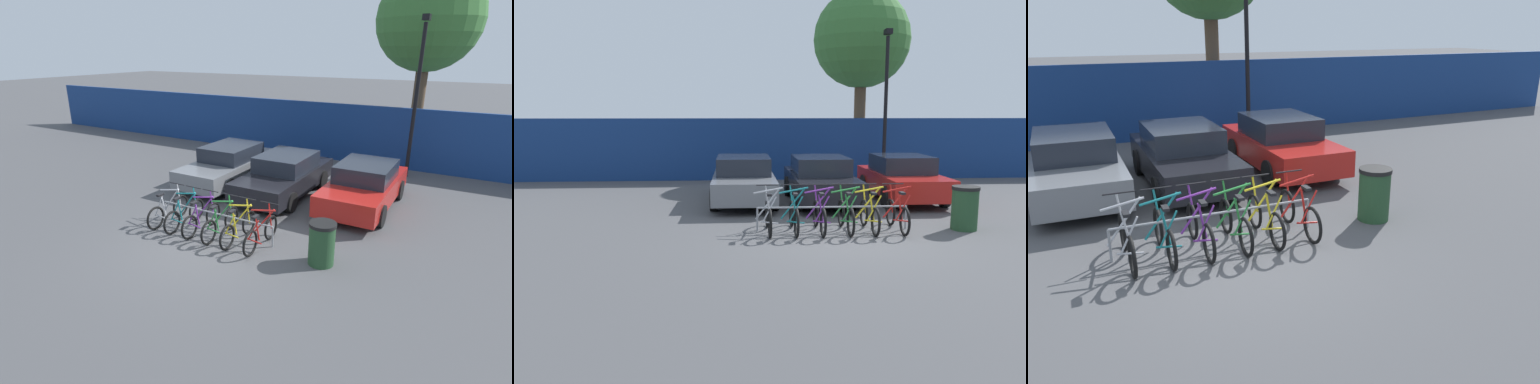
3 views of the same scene
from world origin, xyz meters
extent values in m
plane|color=#4C4C4F|center=(0.00, 0.00, 0.00)|extent=(120.00, 120.00, 0.00)
cube|color=navy|center=(0.00, 9.50, 1.24)|extent=(36.00, 0.16, 2.48)
cylinder|color=gray|center=(-0.17, 0.68, 0.55)|extent=(3.51, 0.04, 0.04)
cylinder|color=gray|center=(-1.93, 0.68, 0.28)|extent=(0.04, 0.04, 0.55)
cylinder|color=gray|center=(1.58, 0.68, 0.28)|extent=(0.04, 0.04, 0.55)
torus|color=black|center=(-1.68, 0.00, 0.33)|extent=(0.06, 0.66, 0.66)
torus|color=black|center=(-1.68, 1.05, 0.33)|extent=(0.06, 0.66, 0.66)
cylinder|color=#B7B7BC|center=(-1.68, 0.68, 0.65)|extent=(0.60, 0.04, 0.76)
cylinder|color=#B7B7BC|center=(-1.68, 0.63, 0.96)|extent=(0.68, 0.04, 0.16)
cylinder|color=#B7B7BC|center=(-1.68, 0.35, 0.59)|extent=(0.14, 0.04, 0.63)
cylinder|color=#B7B7BC|center=(-1.68, 0.15, 0.61)|extent=(0.32, 0.03, 0.58)
cylinder|color=#B7B7BC|center=(-1.68, 0.20, 0.31)|extent=(0.40, 0.03, 0.08)
cylinder|color=#B7B7BC|center=(-1.68, 1.01, 0.68)|extent=(0.12, 0.04, 0.69)
cylinder|color=black|center=(-1.68, 0.97, 1.04)|extent=(0.52, 0.03, 0.03)
cube|color=black|center=(-1.68, 0.25, 0.93)|extent=(0.10, 0.22, 0.05)
torus|color=black|center=(-1.09, 0.00, 0.33)|extent=(0.06, 0.66, 0.66)
torus|color=black|center=(-1.09, 1.05, 0.33)|extent=(0.06, 0.66, 0.66)
cylinder|color=#197A7F|center=(-1.09, 0.68, 0.65)|extent=(0.60, 0.04, 0.76)
cylinder|color=#197A7F|center=(-1.09, 0.63, 0.96)|extent=(0.68, 0.04, 0.16)
cylinder|color=#197A7F|center=(-1.09, 0.35, 0.59)|extent=(0.14, 0.04, 0.63)
cylinder|color=#197A7F|center=(-1.09, 0.15, 0.61)|extent=(0.32, 0.03, 0.58)
cylinder|color=#197A7F|center=(-1.09, 0.20, 0.31)|extent=(0.40, 0.03, 0.08)
cylinder|color=#197A7F|center=(-1.09, 1.01, 0.68)|extent=(0.12, 0.04, 0.69)
cylinder|color=black|center=(-1.09, 0.97, 1.04)|extent=(0.52, 0.03, 0.03)
cube|color=black|center=(-1.09, 0.25, 0.93)|extent=(0.10, 0.22, 0.05)
torus|color=black|center=(-0.50, 0.00, 0.33)|extent=(0.06, 0.66, 0.66)
torus|color=black|center=(-0.50, 1.05, 0.33)|extent=(0.06, 0.66, 0.66)
cylinder|color=#752D99|center=(-0.50, 0.68, 0.65)|extent=(0.60, 0.04, 0.76)
cylinder|color=#752D99|center=(-0.50, 0.63, 0.96)|extent=(0.68, 0.04, 0.16)
cylinder|color=#752D99|center=(-0.50, 0.35, 0.59)|extent=(0.14, 0.04, 0.63)
cylinder|color=#752D99|center=(-0.50, 0.15, 0.61)|extent=(0.32, 0.03, 0.58)
cylinder|color=#752D99|center=(-0.50, 0.20, 0.31)|extent=(0.40, 0.03, 0.08)
cylinder|color=#752D99|center=(-0.50, 1.01, 0.68)|extent=(0.12, 0.04, 0.69)
cylinder|color=black|center=(-0.50, 0.97, 1.04)|extent=(0.52, 0.03, 0.03)
cube|color=black|center=(-0.50, 0.25, 0.93)|extent=(0.10, 0.22, 0.05)
torus|color=black|center=(0.11, 0.00, 0.33)|extent=(0.06, 0.66, 0.66)
torus|color=black|center=(0.11, 1.05, 0.33)|extent=(0.06, 0.66, 0.66)
cylinder|color=#288438|center=(0.11, 0.68, 0.65)|extent=(0.60, 0.04, 0.76)
cylinder|color=#288438|center=(0.11, 0.63, 0.96)|extent=(0.68, 0.04, 0.16)
cylinder|color=#288438|center=(0.11, 0.35, 0.59)|extent=(0.14, 0.04, 0.63)
cylinder|color=#288438|center=(0.11, 0.15, 0.61)|extent=(0.32, 0.03, 0.58)
cylinder|color=#288438|center=(0.11, 0.20, 0.31)|extent=(0.40, 0.03, 0.08)
cylinder|color=#288438|center=(0.11, 1.01, 0.68)|extent=(0.12, 0.04, 0.69)
cylinder|color=black|center=(0.11, 0.97, 1.04)|extent=(0.52, 0.03, 0.03)
cube|color=black|center=(0.11, 0.25, 0.93)|extent=(0.10, 0.22, 0.05)
torus|color=black|center=(0.67, 0.00, 0.33)|extent=(0.06, 0.66, 0.66)
torus|color=black|center=(0.67, 1.05, 0.33)|extent=(0.06, 0.66, 0.66)
cylinder|color=yellow|center=(0.67, 0.68, 0.65)|extent=(0.60, 0.04, 0.76)
cylinder|color=yellow|center=(0.67, 0.63, 0.96)|extent=(0.68, 0.04, 0.16)
cylinder|color=yellow|center=(0.67, 0.35, 0.59)|extent=(0.14, 0.04, 0.63)
cylinder|color=yellow|center=(0.67, 0.15, 0.61)|extent=(0.32, 0.03, 0.58)
cylinder|color=yellow|center=(0.67, 0.20, 0.31)|extent=(0.40, 0.03, 0.08)
cylinder|color=yellow|center=(0.67, 1.01, 0.68)|extent=(0.12, 0.04, 0.69)
cylinder|color=black|center=(0.67, 0.97, 1.04)|extent=(0.52, 0.03, 0.03)
cube|color=black|center=(0.67, 0.25, 0.93)|extent=(0.10, 0.22, 0.05)
torus|color=black|center=(1.33, 0.00, 0.33)|extent=(0.06, 0.66, 0.66)
torus|color=black|center=(1.33, 1.05, 0.33)|extent=(0.06, 0.66, 0.66)
cylinder|color=red|center=(1.33, 0.68, 0.65)|extent=(0.60, 0.04, 0.76)
cylinder|color=red|center=(1.33, 0.63, 0.96)|extent=(0.68, 0.04, 0.16)
cylinder|color=red|center=(1.33, 0.35, 0.59)|extent=(0.14, 0.04, 0.63)
cylinder|color=red|center=(1.33, 0.15, 0.61)|extent=(0.32, 0.03, 0.58)
cylinder|color=red|center=(1.33, 0.20, 0.31)|extent=(0.40, 0.03, 0.08)
cylinder|color=red|center=(1.33, 1.01, 0.68)|extent=(0.12, 0.04, 0.69)
cylinder|color=black|center=(1.33, 0.97, 1.04)|extent=(0.52, 0.03, 0.03)
cube|color=black|center=(1.33, 0.25, 0.93)|extent=(0.10, 0.22, 0.05)
cube|color=slate|center=(-2.19, 4.47, 0.57)|extent=(1.80, 4.56, 0.62)
cube|color=#1E232D|center=(-2.19, 4.58, 1.14)|extent=(1.58, 2.10, 0.52)
cylinder|color=black|center=(-3.05, 5.79, 0.32)|extent=(0.20, 0.64, 0.64)
cylinder|color=black|center=(-1.34, 5.79, 0.32)|extent=(0.20, 0.64, 0.64)
cylinder|color=black|center=(-3.05, 3.14, 0.32)|extent=(0.20, 0.64, 0.64)
cylinder|color=black|center=(-1.34, 3.14, 0.32)|extent=(0.20, 0.64, 0.64)
cube|color=black|center=(0.15, 4.27, 0.57)|extent=(1.80, 4.48, 0.62)
cube|color=#1E232D|center=(0.15, 4.38, 1.14)|extent=(1.58, 2.06, 0.52)
cylinder|color=black|center=(-0.71, 5.57, 0.32)|extent=(0.20, 0.64, 0.64)
cylinder|color=black|center=(1.00, 5.57, 0.32)|extent=(0.20, 0.64, 0.64)
cylinder|color=black|center=(-0.71, 2.97, 0.32)|extent=(0.20, 0.64, 0.64)
cylinder|color=black|center=(1.00, 2.97, 0.32)|extent=(0.20, 0.64, 0.64)
cube|color=red|center=(2.76, 4.51, 0.57)|extent=(1.80, 4.31, 0.62)
cube|color=#1E232D|center=(2.76, 4.62, 1.14)|extent=(1.58, 1.98, 0.52)
cylinder|color=black|center=(1.91, 5.77, 0.32)|extent=(0.20, 0.64, 0.64)
cylinder|color=black|center=(3.62, 5.77, 0.32)|extent=(0.20, 0.64, 0.64)
cylinder|color=black|center=(1.91, 3.26, 0.32)|extent=(0.20, 0.64, 0.64)
cylinder|color=black|center=(3.62, 3.26, 0.32)|extent=(0.20, 0.64, 0.64)
cylinder|color=black|center=(3.35, 8.50, 2.78)|extent=(0.14, 0.14, 5.56)
cube|color=black|center=(3.35, 8.50, 5.71)|extent=(0.24, 0.44, 0.20)
cylinder|color=#234728|center=(2.93, 0.51, 0.47)|extent=(0.60, 0.60, 0.95)
cylinder|color=black|center=(2.93, 0.51, 0.99)|extent=(0.63, 0.63, 0.08)
cylinder|color=brown|center=(3.03, 11.30, 2.14)|extent=(0.50, 0.50, 4.27)
sphere|color=#387033|center=(3.03, 11.30, 5.83)|extent=(4.16, 4.16, 4.16)
camera|label=1|loc=(5.71, -7.30, 4.71)|focal=28.00mm
camera|label=2|loc=(-2.39, -10.63, 2.76)|focal=35.00mm
camera|label=3|loc=(-2.39, -7.04, 3.60)|focal=35.00mm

